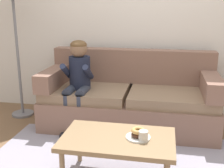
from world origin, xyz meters
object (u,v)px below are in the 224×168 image
(person_child, at_px, (78,76))
(mug, at_px, (143,136))
(couch, at_px, (129,100))
(coffee_table, at_px, (118,142))
(toy_controller, at_px, (164,158))
(donut, at_px, (138,135))

(person_child, height_order, mug, person_child)
(couch, height_order, coffee_table, couch)
(coffee_table, xyz_separation_m, toy_controller, (0.40, 0.42, -0.35))
(mug, bearing_deg, person_child, 129.93)
(coffee_table, bearing_deg, donut, 5.53)
(person_child, relative_size, toy_controller, 4.87)
(couch, relative_size, toy_controller, 9.40)
(donut, relative_size, toy_controller, 0.53)
(coffee_table, height_order, person_child, person_child)
(couch, xyz_separation_m, donut, (0.23, -1.21, 0.11))
(couch, distance_m, coffee_table, 1.23)
(couch, height_order, mug, couch)
(coffee_table, distance_m, toy_controller, 0.68)
(couch, height_order, person_child, person_child)
(person_child, bearing_deg, donut, -50.28)
(person_child, xyz_separation_m, donut, (0.84, -1.01, -0.22))
(coffee_table, distance_m, donut, 0.19)
(coffee_table, relative_size, donut, 8.02)
(coffee_table, height_order, donut, donut)
(person_child, xyz_separation_m, mug, (0.88, -1.05, -0.21))
(coffee_table, bearing_deg, mug, -8.36)
(couch, bearing_deg, person_child, -161.04)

